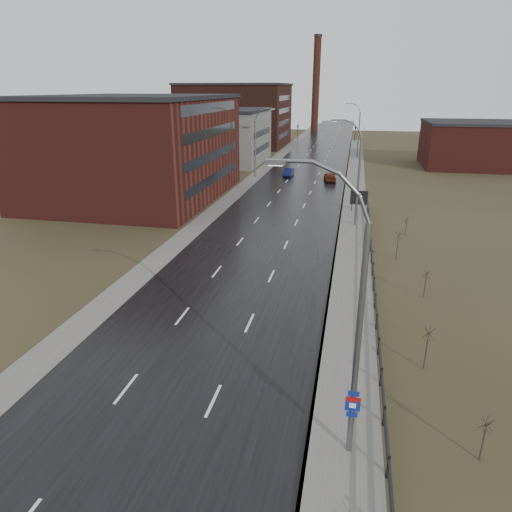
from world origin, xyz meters
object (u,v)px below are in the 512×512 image
at_px(streetlight_main, 351,324).
at_px(billboard, 359,198).
at_px(car_near, 289,173).
at_px(car_far, 330,177).

relative_size(streetlight_main, billboard, 4.40).
xyz_separation_m(billboard, car_near, (-11.73, 22.30, -1.14)).
xyz_separation_m(streetlight_main, car_far, (-3.89, 59.31, -5.28)).
bearing_deg(billboard, car_far, 103.17).
bearing_deg(streetlight_main, car_near, 100.11).
relative_size(streetlight_main, car_near, 2.95).
height_order(car_near, car_far, car_far).
distance_m(streetlight_main, car_near, 63.52).
bearing_deg(streetlight_main, billboard, 89.10).
distance_m(billboard, car_near, 25.23).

